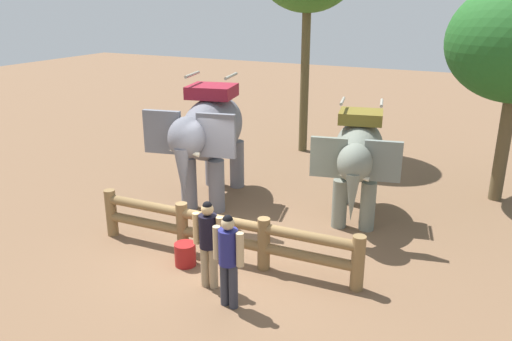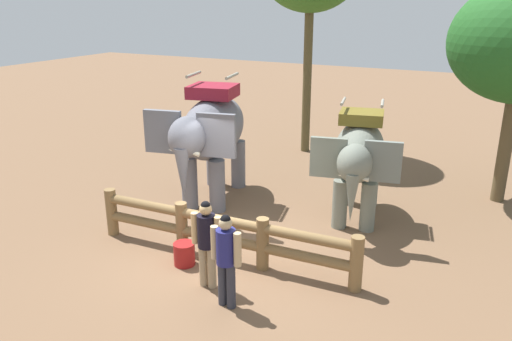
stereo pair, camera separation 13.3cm
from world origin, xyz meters
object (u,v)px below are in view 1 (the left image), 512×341
(log_fence, at_px, (222,232))
(feed_bucket, at_px, (185,254))
(tourist_woman_in_black, at_px, (208,238))
(tourist_man_in_blue, at_px, (228,255))
(elephant_near_left, at_px, (210,132))
(elephant_center, at_px, (358,155))

(log_fence, height_order, feed_bucket, log_fence)
(tourist_woman_in_black, distance_m, tourist_man_in_blue, 0.72)
(log_fence, xyz_separation_m, elephant_near_left, (-1.79, 2.61, 1.19))
(elephant_center, bearing_deg, tourist_woman_in_black, -110.43)
(log_fence, distance_m, tourist_man_in_blue, 1.67)
(tourist_man_in_blue, xyz_separation_m, feed_bucket, (-1.44, 0.84, -0.74))
(elephant_near_left, distance_m, tourist_woman_in_black, 4.23)
(log_fence, relative_size, feed_bucket, 12.41)
(tourist_man_in_blue, bearing_deg, elephant_center, 78.49)
(tourist_woman_in_black, distance_m, feed_bucket, 1.20)
(elephant_center, height_order, tourist_woman_in_black, elephant_center)
(elephant_near_left, distance_m, tourist_man_in_blue, 4.87)
(tourist_woman_in_black, bearing_deg, tourist_man_in_blue, -31.65)
(tourist_woman_in_black, xyz_separation_m, feed_bucket, (-0.83, 0.46, -0.73))
(elephant_center, height_order, tourist_man_in_blue, elephant_center)
(log_fence, distance_m, feed_bucket, 0.83)
(log_fence, relative_size, tourist_man_in_blue, 3.38)
(elephant_near_left, height_order, feed_bucket, elephant_near_left)
(elephant_near_left, xyz_separation_m, feed_bucket, (1.27, -3.12, -1.57))
(log_fence, relative_size, elephant_center, 1.71)
(tourist_woman_in_black, relative_size, tourist_man_in_blue, 0.99)
(log_fence, height_order, tourist_man_in_blue, tourist_man_in_blue)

